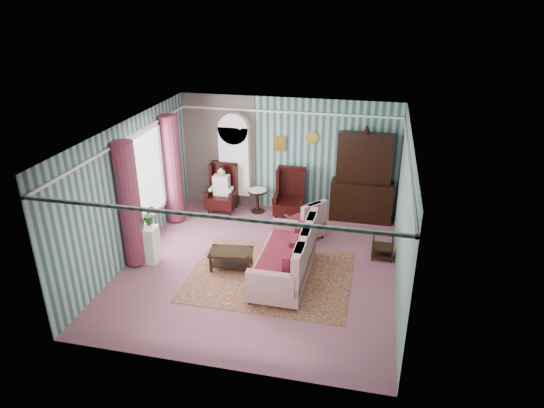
% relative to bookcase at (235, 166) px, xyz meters
% --- Properties ---
extents(floor, '(6.00, 6.00, 0.00)m').
position_rel_bookcase_xyz_m(floor, '(1.35, -2.84, -1.12)').
color(floor, '#8F5361').
rests_on(floor, ground).
extents(room_shell, '(5.53, 6.02, 2.91)m').
position_rel_bookcase_xyz_m(room_shell, '(0.73, -2.66, 0.89)').
color(room_shell, '#325C5A').
rests_on(room_shell, ground).
extents(bookcase, '(0.80, 0.28, 2.24)m').
position_rel_bookcase_xyz_m(bookcase, '(0.00, 0.00, 0.00)').
color(bookcase, silver).
rests_on(bookcase, floor).
extents(dresser_hutch, '(1.50, 0.56, 2.36)m').
position_rel_bookcase_xyz_m(dresser_hutch, '(3.25, -0.12, 0.06)').
color(dresser_hutch, black).
rests_on(dresser_hutch, floor).
extents(wingback_left, '(0.76, 0.80, 1.25)m').
position_rel_bookcase_xyz_m(wingback_left, '(-0.25, -0.39, -0.50)').
color(wingback_left, black).
rests_on(wingback_left, floor).
extents(wingback_right, '(0.76, 0.80, 1.25)m').
position_rel_bookcase_xyz_m(wingback_right, '(1.50, -0.39, -0.50)').
color(wingback_right, black).
rests_on(wingback_right, floor).
extents(seated_woman, '(0.44, 0.40, 1.18)m').
position_rel_bookcase_xyz_m(seated_woman, '(-0.25, -0.39, -0.53)').
color(seated_woman, silver).
rests_on(seated_woman, floor).
extents(round_side_table, '(0.50, 0.50, 0.60)m').
position_rel_bookcase_xyz_m(round_side_table, '(0.65, -0.24, -0.82)').
color(round_side_table, black).
rests_on(round_side_table, floor).
extents(nest_table, '(0.45, 0.38, 0.54)m').
position_rel_bookcase_xyz_m(nest_table, '(3.82, -1.94, -0.85)').
color(nest_table, black).
rests_on(nest_table, floor).
extents(plant_stand, '(0.55, 0.35, 0.80)m').
position_rel_bookcase_xyz_m(plant_stand, '(-1.05, -3.14, -0.72)').
color(plant_stand, silver).
rests_on(plant_stand, floor).
extents(rug, '(3.20, 2.60, 0.01)m').
position_rel_bookcase_xyz_m(rug, '(1.65, -3.14, -1.11)').
color(rug, '#46171A').
rests_on(rug, floor).
extents(sofa, '(0.91, 2.25, 1.01)m').
position_rel_bookcase_xyz_m(sofa, '(1.92, -3.17, -0.61)').
color(sofa, beige).
rests_on(sofa, floor).
extents(floral_armchair, '(1.14, 1.13, 1.06)m').
position_rel_bookcase_xyz_m(floral_armchair, '(2.05, -1.34, -0.59)').
color(floral_armchair, beige).
rests_on(floral_armchair, floor).
extents(coffee_table, '(0.93, 0.62, 0.40)m').
position_rel_bookcase_xyz_m(coffee_table, '(0.79, -3.02, -0.92)').
color(coffee_table, black).
rests_on(coffee_table, floor).
extents(potted_plant_a, '(0.47, 0.42, 0.47)m').
position_rel_bookcase_xyz_m(potted_plant_a, '(-1.07, -3.25, -0.09)').
color(potted_plant_a, '#24591C').
rests_on(potted_plant_a, plant_stand).
extents(potted_plant_b, '(0.26, 0.22, 0.43)m').
position_rel_bookcase_xyz_m(potted_plant_b, '(-0.95, -3.00, -0.10)').
color(potted_plant_b, '#184E1D').
rests_on(potted_plant_b, plant_stand).
extents(potted_plant_c, '(0.27, 0.27, 0.36)m').
position_rel_bookcase_xyz_m(potted_plant_c, '(-1.14, -3.03, -0.14)').
color(potted_plant_c, '#1F4C17').
rests_on(potted_plant_c, plant_stand).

